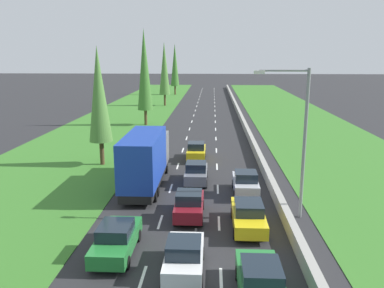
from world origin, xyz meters
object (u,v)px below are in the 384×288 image
(green_sedan_right_lane, at_px, (261,282))
(yellow_sedan_right_lane, at_px, (248,215))
(grey_hatchback_centre_lane, at_px, (196,173))
(green_sedan_left_lane, at_px, (116,239))
(yellow_hatchback_centre_lane, at_px, (196,151))
(silver_hatchback_right_lane, at_px, (245,183))
(street_light_mast, at_px, (299,133))
(poplar_tree_third, at_px, (144,70))
(white_hatchback_centre_lane, at_px, (184,256))
(poplar_tree_fourth, at_px, (164,69))
(poplar_tree_fifth, at_px, (175,65))
(poplar_tree_second, at_px, (99,95))
(blue_box_truck_left_lane, at_px, (146,159))
(maroon_hatchback_centre_lane, at_px, (189,205))

(green_sedan_right_lane, xyz_separation_m, yellow_sedan_right_lane, (0.10, 6.73, 0.00))
(grey_hatchback_centre_lane, xyz_separation_m, green_sedan_left_lane, (-3.49, -11.28, -0.02))
(yellow_hatchback_centre_lane, relative_size, silver_hatchback_right_lane, 1.00)
(silver_hatchback_right_lane, distance_m, street_light_mast, 6.47)
(poplar_tree_third, bearing_deg, street_light_mast, -65.34)
(white_hatchback_centre_lane, distance_m, poplar_tree_fourth, 60.97)
(grey_hatchback_centre_lane, height_order, poplar_tree_third, poplar_tree_third)
(yellow_sedan_right_lane, xyz_separation_m, poplar_tree_fifth, (-11.48, 77.05, 6.49))
(yellow_hatchback_centre_lane, height_order, poplar_tree_fourth, poplar_tree_fourth)
(green_sedan_right_lane, xyz_separation_m, poplar_tree_fifth, (-11.38, 83.78, 6.49))
(white_hatchback_centre_lane, distance_m, grey_hatchback_centre_lane, 12.87)
(yellow_hatchback_centre_lane, relative_size, poplar_tree_second, 0.37)
(blue_box_truck_left_lane, bearing_deg, yellow_sedan_right_lane, -44.68)
(white_hatchback_centre_lane, height_order, yellow_sedan_right_lane, white_hatchback_centre_lane)
(silver_hatchback_right_lane, relative_size, poplar_tree_fourth, 0.32)
(grey_hatchback_centre_lane, bearing_deg, white_hatchback_centre_lane, -90.01)
(yellow_sedan_right_lane, relative_size, silver_hatchback_right_lane, 1.15)
(street_light_mast, bearing_deg, poplar_tree_fifth, 100.88)
(poplar_tree_fifth, bearing_deg, blue_box_truck_left_lane, -86.36)
(silver_hatchback_right_lane, bearing_deg, grey_hatchback_centre_lane, 147.96)
(yellow_hatchback_centre_lane, relative_size, yellow_sedan_right_lane, 0.87)
(green_sedan_left_lane, bearing_deg, green_sedan_right_lane, -27.17)
(maroon_hatchback_centre_lane, height_order, street_light_mast, street_light_mast)
(silver_hatchback_right_lane, bearing_deg, blue_box_truck_left_lane, 170.55)
(green_sedan_left_lane, distance_m, poplar_tree_fifth, 80.74)
(yellow_hatchback_centre_lane, bearing_deg, green_sedan_right_lane, -80.86)
(green_sedan_left_lane, relative_size, poplar_tree_second, 0.43)
(maroon_hatchback_centre_lane, distance_m, street_light_mast, 7.80)
(maroon_hatchback_centre_lane, distance_m, silver_hatchback_right_lane, 5.74)
(white_hatchback_centre_lane, xyz_separation_m, street_light_mast, (6.28, 6.69, 4.40))
(blue_box_truck_left_lane, xyz_separation_m, poplar_tree_fifth, (-4.46, 70.10, 5.12))
(silver_hatchback_right_lane, relative_size, poplar_tree_fifth, 0.31)
(poplar_tree_third, bearing_deg, maroon_hatchback_centre_lane, -75.84)
(poplar_tree_second, distance_m, poplar_tree_fourth, 42.48)
(silver_hatchback_right_lane, bearing_deg, maroon_hatchback_centre_lane, -130.76)
(grey_hatchback_centre_lane, height_order, yellow_hatchback_centre_lane, same)
(poplar_tree_fourth, bearing_deg, yellow_sedan_right_lane, -78.31)
(street_light_mast, bearing_deg, blue_box_truck_left_lane, 152.79)
(green_sedan_right_lane, xyz_separation_m, poplar_tree_third, (-11.42, 40.10, 6.88))
(poplar_tree_second, relative_size, poplar_tree_third, 0.79)
(yellow_hatchback_centre_lane, relative_size, poplar_tree_fourth, 0.32)
(yellow_sedan_right_lane, bearing_deg, poplar_tree_third, 109.04)
(green_sedan_left_lane, height_order, blue_box_truck_left_lane, blue_box_truck_left_lane)
(maroon_hatchback_centre_lane, bearing_deg, white_hatchback_centre_lane, -88.71)
(white_hatchback_centre_lane, bearing_deg, poplar_tree_fifth, 95.70)
(white_hatchback_centre_lane, bearing_deg, poplar_tree_third, 102.11)
(grey_hatchback_centre_lane, bearing_deg, poplar_tree_third, 107.93)
(maroon_hatchback_centre_lane, relative_size, street_light_mast, 0.43)
(poplar_tree_second, xyz_separation_m, poplar_tree_fifth, (0.52, 64.31, 0.99))
(yellow_sedan_right_lane, bearing_deg, blue_box_truck_left_lane, 135.32)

